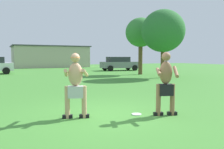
{
  "coord_description": "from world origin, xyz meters",
  "views": [
    {
      "loc": [
        -2.61,
        -5.66,
        1.58
      ],
      "look_at": [
        0.35,
        0.24,
        1.08
      ],
      "focal_mm": 37.43,
      "sensor_mm": 36.0,
      "label": 1
    }
  ],
  "objects": [
    {
      "name": "car_gray_mid_lot",
      "position": [
        10.22,
        18.09,
        0.82
      ],
      "size": [
        4.44,
        2.32,
        1.58
      ],
      "color": "slate",
      "rests_on": "ground_plane"
    },
    {
      "name": "tree_right_field",
      "position": [
        8.74,
        8.45,
        3.51
      ],
      "size": [
        3.23,
        3.23,
        5.12
      ],
      "color": "brown",
      "rests_on": "ground_plane"
    },
    {
      "name": "ground_plane",
      "position": [
        0.0,
        0.0,
        0.0
      ],
      "size": [
        80.0,
        80.0,
        0.0
      ],
      "primitive_type": "plane",
      "color": "#428433"
    },
    {
      "name": "outbuilding_behind_lot",
      "position": [
        5.06,
        31.2,
        1.63
      ],
      "size": [
        11.18,
        6.83,
        3.24
      ],
      "color": "#B2A893",
      "rests_on": "ground_plane"
    },
    {
      "name": "frisbee",
      "position": [
        0.81,
        -0.33,
        0.01
      ],
      "size": [
        0.27,
        0.27,
        0.03
      ],
      "primitive_type": "cylinder",
      "color": "white",
      "rests_on": "ground_plane"
    },
    {
      "name": "player_in_black",
      "position": [
        1.47,
        -0.74,
        0.91
      ],
      "size": [
        0.84,
        0.7,
        1.71
      ],
      "color": "black",
      "rests_on": "ground_plane"
    },
    {
      "name": "tree_left_field",
      "position": [
        9.1,
        12.02,
        3.72
      ],
      "size": [
        2.7,
        2.7,
        5.07
      ],
      "color": "brown",
      "rests_on": "ground_plane"
    },
    {
      "name": "player_with_cap",
      "position": [
        -0.78,
        0.08,
        0.93
      ],
      "size": [
        0.79,
        0.72,
        1.69
      ],
      "color": "black",
      "rests_on": "ground_plane"
    }
  ]
}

